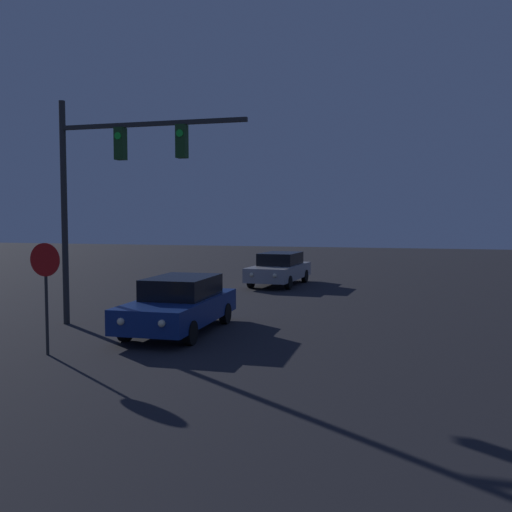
{
  "coord_description": "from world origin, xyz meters",
  "views": [
    {
      "loc": [
        3.99,
        -0.49,
        3.13
      ],
      "look_at": [
        0.0,
        13.96,
        2.12
      ],
      "focal_mm": 40.0,
      "sensor_mm": 36.0,
      "label": 1
    }
  ],
  "objects": [
    {
      "name": "traffic_signal_mast",
      "position": [
        -4.4,
        14.07,
        4.35
      ],
      "size": [
        5.66,
        0.3,
        6.49
      ],
      "color": "#2D2D2D",
      "rests_on": "ground_plane"
    },
    {
      "name": "stop_sign",
      "position": [
        -4.02,
        10.6,
        1.8
      ],
      "size": [
        0.76,
        0.07,
        2.56
      ],
      "color": "#2D2D2D",
      "rests_on": "ground_plane"
    },
    {
      "name": "car_near",
      "position": [
        -2.16,
        13.9,
        0.77
      ],
      "size": [
        2.03,
        4.84,
        1.5
      ],
      "rotation": [
        0.0,
        0.0,
        3.16
      ],
      "color": "navy",
      "rests_on": "ground_plane"
    },
    {
      "name": "car_far",
      "position": [
        -2.0,
        25.28,
        0.77
      ],
      "size": [
        2.18,
        4.89,
        1.5
      ],
      "rotation": [
        0.0,
        0.0,
        3.08
      ],
      "color": "#99999E",
      "rests_on": "ground_plane"
    }
  ]
}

